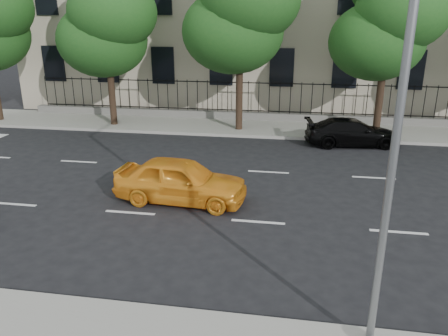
{
  "coord_description": "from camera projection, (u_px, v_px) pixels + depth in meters",
  "views": [
    {
      "loc": [
        0.92,
        -9.26,
        5.76
      ],
      "look_at": [
        -1.11,
        3.0,
        1.47
      ],
      "focal_mm": 35.0,
      "sensor_mm": 36.0,
      "label": 1
    }
  ],
  "objects": [
    {
      "name": "black_sedan",
      "position": [
        352.0,
        132.0,
        20.61
      ],
      "size": [
        4.59,
        2.35,
        1.27
      ],
      "primitive_type": "imported",
      "rotation": [
        0.0,
        0.0,
        1.7
      ],
      "color": "black",
      "rests_on": "ground"
    },
    {
      "name": "yellow_taxi",
      "position": [
        181.0,
        180.0,
        14.24
      ],
      "size": [
        4.45,
        2.07,
        1.47
      ],
      "primitive_type": "imported",
      "rotation": [
        0.0,
        0.0,
        1.49
      ],
      "color": "#FFA123",
      "rests_on": "ground"
    },
    {
      "name": "ground",
      "position": [
        249.0,
        267.0,
        10.66
      ],
      "size": [
        120.0,
        120.0,
        0.0
      ],
      "primitive_type": "plane",
      "color": "black",
      "rests_on": "ground"
    },
    {
      "name": "lane_markings",
      "position": [
        264.0,
        193.0,
        15.09
      ],
      "size": [
        49.6,
        4.62,
        0.01
      ],
      "primitive_type": null,
      "color": "silver",
      "rests_on": "ground"
    },
    {
      "name": "tree_c",
      "position": [
        241.0,
        4.0,
        21.33
      ],
      "size": [
        5.89,
        5.5,
        9.8
      ],
      "color": "#382619",
      "rests_on": "far_sidewalk"
    },
    {
      "name": "tree_b",
      "position": [
        107.0,
        16.0,
        22.6
      ],
      "size": [
        5.53,
        5.12,
        8.97
      ],
      "color": "#382619",
      "rests_on": "far_sidewalk"
    },
    {
      "name": "tree_d",
      "position": [
        389.0,
        16.0,
        20.43
      ],
      "size": [
        5.34,
        4.94,
        8.84
      ],
      "color": "#382619",
      "rests_on": "far_sidewalk"
    },
    {
      "name": "far_sidewalk",
      "position": [
        277.0,
        128.0,
        23.69
      ],
      "size": [
        60.0,
        4.0,
        0.15
      ],
      "primitive_type": "cube",
      "color": "gray",
      "rests_on": "ground"
    },
    {
      "name": "street_light",
      "position": [
        399.0,
        58.0,
        6.94
      ],
      "size": [
        0.25,
        3.32,
        8.05
      ],
      "color": "slate",
      "rests_on": "near_sidewalk"
    },
    {
      "name": "iron_fence",
      "position": [
        279.0,
        112.0,
        25.09
      ],
      "size": [
        30.0,
        0.5,
        2.2
      ],
      "color": "slate",
      "rests_on": "far_sidewalk"
    }
  ]
}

